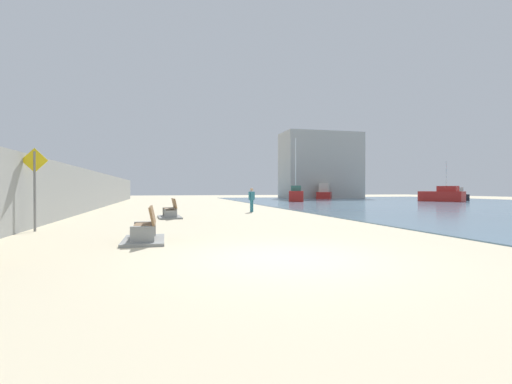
% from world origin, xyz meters
% --- Properties ---
extents(ground_plane, '(120.00, 120.00, 0.00)m').
position_xyz_m(ground_plane, '(0.00, 18.00, 0.00)').
color(ground_plane, beige).
extents(seawall, '(0.80, 64.00, 2.71)m').
position_xyz_m(seawall, '(-7.50, 18.00, 1.35)').
color(seawall, gray).
rests_on(seawall, ground).
extents(water_bay, '(36.00, 68.00, 0.04)m').
position_xyz_m(water_bay, '(24.00, 18.00, 0.02)').
color(water_bay, slate).
rests_on(water_bay, ground).
extents(bench_near, '(1.11, 2.11, 0.98)m').
position_xyz_m(bench_near, '(-2.97, 3.26, 0.23)').
color(bench_near, gray).
rests_on(bench_near, ground).
extents(bench_far, '(1.22, 2.16, 0.98)m').
position_xyz_m(bench_far, '(-2.12, 11.74, 0.23)').
color(bench_far, gray).
rests_on(bench_far, ground).
extents(person_walking, '(0.46, 0.32, 1.52)m').
position_xyz_m(person_walking, '(2.96, 15.29, 0.87)').
color(person_walking, teal).
rests_on(person_walking, ground).
extents(boat_outer, '(4.37, 5.72, 7.89)m').
position_xyz_m(boat_outer, '(20.54, 42.70, 0.88)').
color(boat_outer, red).
rests_on(boat_outer, water_bay).
extents(boat_nearest, '(3.77, 4.82, 1.75)m').
position_xyz_m(boat_nearest, '(28.18, 27.99, 0.74)').
color(boat_nearest, red).
rests_on(boat_nearest, water_bay).
extents(boat_far_left, '(3.32, 7.70, 5.06)m').
position_xyz_m(boat_far_left, '(33.58, 33.03, 0.65)').
color(boat_far_left, black).
rests_on(boat_far_left, water_bay).
extents(boat_far_right, '(3.38, 5.92, 7.47)m').
position_xyz_m(boat_far_right, '(12.71, 33.66, 0.78)').
color(boat_far_right, red).
rests_on(boat_far_right, water_bay).
extents(pedestrian_sign, '(0.85, 0.08, 2.86)m').
position_xyz_m(pedestrian_sign, '(-6.75, 6.76, 1.78)').
color(pedestrian_sign, slate).
rests_on(pedestrian_sign, ground).
extents(harbor_building, '(12.00, 6.00, 10.13)m').
position_xyz_m(harbor_building, '(21.37, 46.00, 5.06)').
color(harbor_building, '#ADAAA3').
rests_on(harbor_building, ground).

